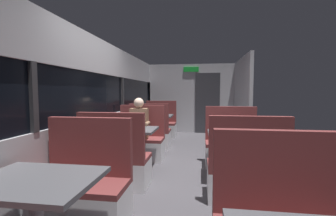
{
  "coord_description": "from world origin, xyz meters",
  "views": [
    {
      "loc": [
        0.32,
        -3.6,
        1.38
      ],
      "look_at": [
        -0.35,
        1.13,
        1.04
      ],
      "focal_mm": 24.65,
      "sensor_mm": 36.0,
      "label": 1
    }
  ],
  "objects": [
    {
      "name": "seated_passenger",
      "position": [
        -0.89,
        0.88,
        0.54
      ],
      "size": [
        0.47,
        0.55,
        1.26
      ],
      "color": "#26262D",
      "rests_on": "ground_plane"
    },
    {
      "name": "carriage_window_panel_left",
      "position": [
        -1.45,
        0.0,
        1.11
      ],
      "size": [
        0.09,
        8.48,
        2.3
      ],
      "color": "#B2B2B7",
      "rests_on": "ground_plane"
    },
    {
      "name": "bench_far_window_facing_entry",
      "position": [
        -0.89,
        3.29,
        0.33
      ],
      "size": [
        0.95,
        0.5,
        1.1
      ],
      "color": "silver",
      "rests_on": "ground_plane"
    },
    {
      "name": "bench_far_window_facing_end",
      "position": [
        -0.89,
        1.89,
        0.33
      ],
      "size": [
        0.95,
        0.5,
        1.1
      ],
      "color": "silver",
      "rests_on": "ground_plane"
    },
    {
      "name": "bench_rear_aisle_facing_end",
      "position": [
        0.89,
        -0.65,
        0.33
      ],
      "size": [
        0.95,
        0.5,
        1.1
      ],
      "color": "silver",
      "rests_on": "ground_plane"
    },
    {
      "name": "dining_table_mid_window",
      "position": [
        -0.89,
        0.25,
        0.64
      ],
      "size": [
        0.9,
        0.7,
        0.74
      ],
      "color": "#9E9EA3",
      "rests_on": "ground_plane"
    },
    {
      "name": "bench_mid_window_facing_entry",
      "position": [
        -0.89,
        0.95,
        0.33
      ],
      "size": [
        0.95,
        0.5,
        1.1
      ],
      "color": "silver",
      "rests_on": "ground_plane"
    },
    {
      "name": "bench_near_window_facing_entry",
      "position": [
        -0.89,
        -1.39,
        0.33
      ],
      "size": [
        0.95,
        0.5,
        1.1
      ],
      "color": "silver",
      "rests_on": "ground_plane"
    },
    {
      "name": "dining_table_far_window",
      "position": [
        -0.89,
        2.59,
        0.64
      ],
      "size": [
        0.9,
        0.7,
        0.74
      ],
      "color": "#9E9EA3",
      "rests_on": "ground_plane"
    },
    {
      "name": "bench_rear_aisle_facing_entry",
      "position": [
        0.89,
        0.75,
        0.33
      ],
      "size": [
        0.95,
        0.5,
        1.1
      ],
      "color": "silver",
      "rests_on": "ground_plane"
    },
    {
      "name": "carriage_aisle_panel_right",
      "position": [
        1.45,
        3.0,
        1.15
      ],
      "size": [
        0.08,
        2.4,
        2.3
      ],
      "primitive_type": "cube",
      "color": "#B2B2B7",
      "rests_on": "ground_plane"
    },
    {
      "name": "bench_mid_window_facing_end",
      "position": [
        -0.89,
        -0.45,
        0.33
      ],
      "size": [
        0.95,
        0.5,
        1.1
      ],
      "color": "silver",
      "rests_on": "ground_plane"
    },
    {
      "name": "dining_table_rear_aisle",
      "position": [
        0.89,
        0.05,
        0.64
      ],
      "size": [
        0.9,
        0.7,
        0.74
      ],
      "color": "#9E9EA3",
      "rests_on": "ground_plane"
    },
    {
      "name": "carriage_end_bulkhead",
      "position": [
        0.06,
        4.19,
        1.14
      ],
      "size": [
        2.9,
        0.11,
        2.3
      ],
      "color": "#B2B2B7",
      "rests_on": "ground_plane"
    },
    {
      "name": "dining_table_near_window",
      "position": [
        -0.89,
        -2.09,
        0.64
      ],
      "size": [
        0.9,
        0.7,
        0.74
      ],
      "color": "#9E9EA3",
      "rests_on": "ground_plane"
    },
    {
      "name": "ground_plane",
      "position": [
        0.0,
        0.0,
        -0.01
      ],
      "size": [
        3.3,
        9.2,
        0.02
      ],
      "primitive_type": "cube",
      "color": "#423F44"
    }
  ]
}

